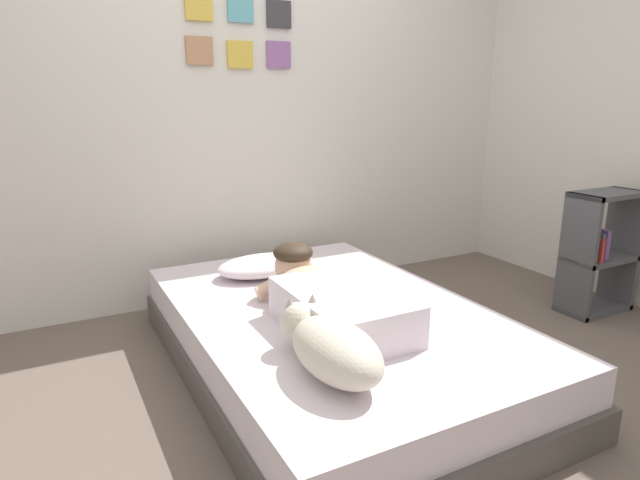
{
  "coord_description": "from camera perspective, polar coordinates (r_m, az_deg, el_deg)",
  "views": [
    {
      "loc": [
        -1.2,
        -1.89,
        1.3
      ],
      "look_at": [
        0.08,
        0.52,
        0.57
      ],
      "focal_mm": 30.27,
      "sensor_mm": 36.0,
      "label": 1
    }
  ],
  "objects": [
    {
      "name": "ground_plane",
      "position": [
        2.58,
        4.05,
        -15.23
      ],
      "size": [
        12.37,
        12.37,
        0.0
      ],
      "primitive_type": "plane",
      "color": "#66564C"
    },
    {
      "name": "back_wall",
      "position": [
        3.57,
        -8.52,
        14.06
      ],
      "size": [
        4.19,
        0.12,
        2.5
      ],
      "color": "silver",
      "rests_on": "ground"
    },
    {
      "name": "side_wall_right",
      "position": [
        3.94,
        30.78,
        12.24
      ],
      "size": [
        0.1,
        5.85,
        2.5
      ],
      "primitive_type": "cube",
      "color": "silver",
      "rests_on": "ground"
    },
    {
      "name": "bed",
      "position": [
        2.66,
        1.26,
        -10.44
      ],
      "size": [
        1.36,
        2.08,
        0.32
      ],
      "color": "#4C4742",
      "rests_on": "ground"
    },
    {
      "name": "pillow",
      "position": [
        3.05,
        -6.06,
        -2.71
      ],
      "size": [
        0.52,
        0.32,
        0.11
      ],
      "primitive_type": "ellipsoid",
      "color": "silver",
      "rests_on": "bed"
    },
    {
      "name": "person_lying",
      "position": [
        2.43,
        0.79,
        -6.04
      ],
      "size": [
        0.43,
        0.92,
        0.27
      ],
      "color": "silver",
      "rests_on": "bed"
    },
    {
      "name": "dog",
      "position": [
        1.98,
        1.15,
        -11.19
      ],
      "size": [
        0.26,
        0.57,
        0.21
      ],
      "color": "beige",
      "rests_on": "bed"
    },
    {
      "name": "coffee_cup",
      "position": [
        2.99,
        -0.48,
        -3.38
      ],
      "size": [
        0.12,
        0.09,
        0.07
      ],
      "color": "white",
      "rests_on": "bed"
    },
    {
      "name": "cell_phone",
      "position": [
        2.62,
        7.45,
        -6.94
      ],
      "size": [
        0.07,
        0.14,
        0.01
      ],
      "primitive_type": "cube",
      "color": "black",
      "rests_on": "bed"
    },
    {
      "name": "bookshelf",
      "position": [
        3.69,
        27.34,
        -1.13
      ],
      "size": [
        0.45,
        0.24,
        0.75
      ],
      "color": "#4C4C51",
      "rests_on": "ground"
    }
  ]
}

